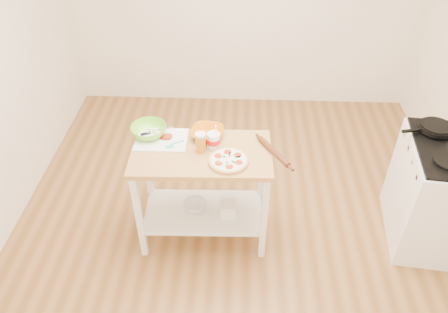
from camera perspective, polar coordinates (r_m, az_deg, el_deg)
room_shell at (r=3.01m, az=2.39°, el=7.06°), size 4.04×4.54×2.74m
prep_island at (r=3.46m, az=-2.84°, el=-2.72°), size 1.08×0.61×0.90m
gas_stove at (r=3.98m, az=26.61°, el=-4.41°), size 0.77×0.87×1.11m
skillet at (r=3.79m, az=25.85°, el=3.40°), size 0.41×0.27×0.03m
pizza at (r=3.18m, az=0.56°, el=-0.52°), size 0.30×0.30×0.05m
cutting_board at (r=3.44m, az=-8.21°, el=2.27°), size 0.40×0.30×0.04m
spatula at (r=3.36m, az=-6.53°, el=1.61°), size 0.13×0.11×0.01m
knife at (r=3.51m, az=-9.31°, el=3.20°), size 0.25×0.15×0.01m
orange_bowl at (r=3.43m, az=-2.19°, el=3.09°), size 0.28×0.28×0.06m
green_bowl at (r=3.48m, az=-9.79°, el=3.34°), size 0.35×0.35×0.09m
beer_pint at (r=3.25m, az=-3.07°, el=1.86°), size 0.08×0.08×0.16m
yogurt_tub at (r=3.30m, az=-1.37°, el=2.13°), size 0.10×0.10×0.22m
rolling_pin at (r=3.27m, az=6.52°, el=0.61°), size 0.23×0.34×0.04m
shelf_glass_bowl at (r=3.73m, az=-3.80°, el=-6.38°), size 0.19×0.19×0.06m
shelf_bin at (r=3.65m, az=0.55°, el=-6.90°), size 0.13×0.13×0.13m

